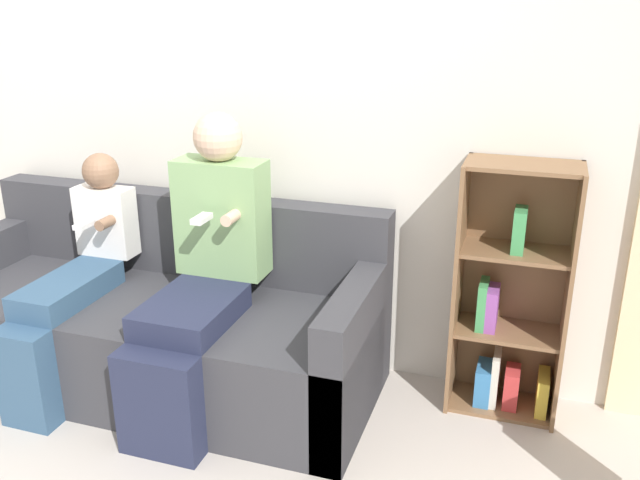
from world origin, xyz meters
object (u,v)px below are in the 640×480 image
child_seated (72,279)px  bookshelf (510,306)px  adult_seated (203,264)px  couch (159,325)px

child_seated → bookshelf: 2.01m
adult_seated → bookshelf: (1.30, 0.39, -0.18)m
adult_seated → bookshelf: adult_seated is taller
couch → bookshelf: (1.61, 0.31, 0.21)m
adult_seated → child_seated: adult_seated is taller
couch → bookshelf: bearing=10.8°
adult_seated → child_seated: size_ratio=1.22×
adult_seated → child_seated: (-0.66, -0.06, -0.13)m
couch → adult_seated: adult_seated is taller
couch → child_seated: bearing=-157.4°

